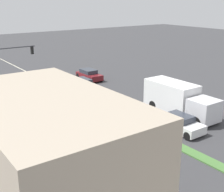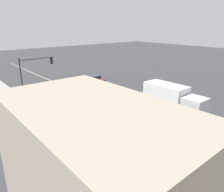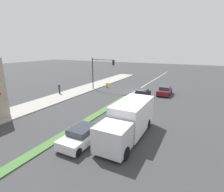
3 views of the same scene
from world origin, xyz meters
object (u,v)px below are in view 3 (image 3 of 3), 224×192
Objects in this scene: warning_aframe_sign at (107,85)px; sedan_maroon at (165,91)px; suv_black at (142,93)px; traffic_signal_main at (99,68)px; delivery_truck at (129,120)px; pedestrian at (59,88)px; van_white at (81,136)px.

sedan_maroon is at bearing 177.10° from warning_aframe_sign.
sedan_maroon reaches higher than suv_black.
traffic_signal_main is at bearing -8.61° from suv_black.
warning_aframe_sign is 19.57m from delivery_truck.
pedestrian is at bearing 53.15° from traffic_signal_main.
delivery_truck is (-11.12, 13.71, -2.43)m from traffic_signal_main.
traffic_signal_main reaches higher than van_white.
traffic_signal_main is at bearing 84.80° from warning_aframe_sign.
van_white is (2.80, 2.86, -0.81)m from delivery_truck.
suv_black is 1.06× the size of van_white.
sedan_maroon is (-11.12, -1.95, -3.23)m from traffic_signal_main.
sedan_maroon is at bearing -90.00° from delivery_truck.
warning_aframe_sign is 0.21× the size of sedan_maroon.
van_white is at bearing 139.12° from pedestrian.
delivery_truck is 1.94× the size of van_white.
suv_black is 1.00× the size of sedan_maroon.
suv_black is (-8.32, 1.26, -3.31)m from traffic_signal_main.
van_white is (-8.10, 19.08, 0.23)m from warning_aframe_sign.
suv_black is at bearing 171.39° from traffic_signal_main.
warning_aframe_sign is (-0.23, -2.50, -3.47)m from traffic_signal_main.
van_white is at bearing 45.65° from delivery_truck.
traffic_signal_main is at bearing -63.34° from van_white.
traffic_signal_main reaches higher than sedan_maroon.
van_white is (0.00, 15.32, 0.06)m from suv_black.
traffic_signal_main is 17.83m from delivery_truck.
sedan_maroon reaches higher than warning_aframe_sign.
pedestrian reaches higher than van_white.
delivery_truck is 4.09m from van_white.
warning_aframe_sign is (-4.49, -8.19, -0.57)m from pedestrian.
traffic_signal_main reaches higher than suv_black.
van_white reaches higher than suv_black.
van_white is (-12.58, 10.89, -0.35)m from pedestrian.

